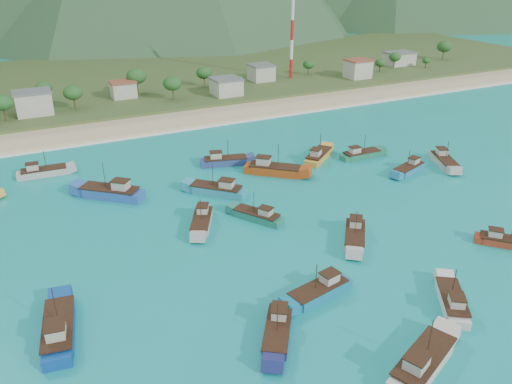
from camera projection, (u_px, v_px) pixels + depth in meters
name	position (u px, v px, depth m)	size (l,w,h in m)	color
ground	(304.00, 250.00, 82.78)	(600.00, 600.00, 0.00)	#0B807F
beach	(165.00, 122.00, 146.89)	(400.00, 18.00, 1.20)	beige
land	(120.00, 81.00, 196.39)	(400.00, 110.00, 2.40)	#385123
surf_line	(175.00, 131.00, 139.18)	(400.00, 2.50, 0.08)	white
village	(171.00, 86.00, 168.77)	(216.35, 25.13, 7.10)	beige
vegetation	(154.00, 86.00, 166.06)	(278.67, 25.11, 8.98)	#235623
radio_tower	(292.00, 20.00, 184.30)	(1.20, 1.20, 42.86)	red
boat_0	(423.00, 363.00, 58.38)	(12.41, 7.93, 7.08)	beige
boat_2	(111.00, 193.00, 100.40)	(12.47, 11.45, 7.74)	#2856A8
boat_3	(409.00, 169.00, 112.51)	(10.32, 6.01, 5.86)	teal
boat_4	(355.00, 236.00, 85.37)	(9.04, 10.40, 6.32)	beige
boat_6	(318.00, 156.00, 119.32)	(10.82, 9.49, 6.60)	gold
boat_7	(505.00, 242.00, 83.84)	(8.31, 8.48, 5.42)	#9E311C
boat_9	(43.00, 172.00, 110.62)	(10.74, 3.73, 6.25)	#B9AEA8
boat_10	(452.00, 302.00, 69.15)	(8.05, 9.86, 5.87)	silver
boat_11	(274.00, 170.00, 111.32)	(12.06, 11.15, 7.50)	#B24113
boat_15	(278.00, 332.00, 63.62)	(8.29, 10.19, 6.07)	navy
boat_16	(225.00, 161.00, 116.48)	(11.43, 5.95, 6.48)	navy
boat_21	(361.00, 155.00, 120.43)	(10.35, 3.29, 6.07)	#1D7451
boat_22	(217.00, 190.00, 101.85)	(10.67, 10.58, 6.85)	teal
boat_24	(444.00, 161.00, 116.47)	(7.52, 11.35, 6.50)	#AAA59A
boat_26	(257.00, 216.00, 92.02)	(7.60, 9.82, 5.77)	#207361
boat_27	(59.00, 330.00, 63.52)	(5.40, 12.52, 7.16)	#0D4090
boat_29	(202.00, 222.00, 90.08)	(7.42, 10.57, 6.09)	#B2ABA3
boat_30	(319.00, 292.00, 71.19)	(10.84, 5.07, 6.17)	#11729E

